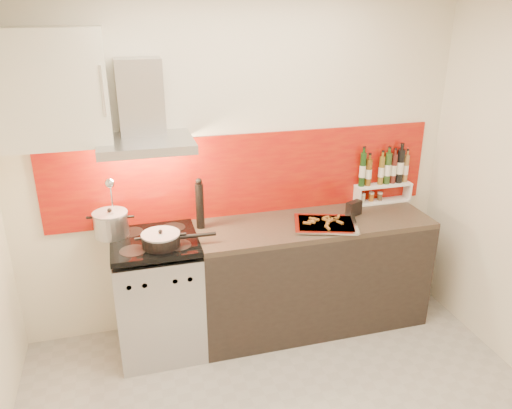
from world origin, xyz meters
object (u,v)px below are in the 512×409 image
object	(u,v)px
stock_pot	(111,224)
saute_pan	(162,239)
counter	(312,273)
baking_tray	(326,224)
pepper_mill	(200,204)
range_stove	(159,296)

from	to	relation	value
stock_pot	saute_pan	bearing A→B (deg)	-38.31
counter	saute_pan	xyz separation A→B (m)	(-1.15, -0.13, 0.51)
counter	baking_tray	xyz separation A→B (m)	(0.05, -0.10, 0.47)
saute_pan	pepper_mill	xyz separation A→B (m)	(0.30, 0.24, 0.13)
stock_pot	saute_pan	world-z (taller)	stock_pot
pepper_mill	range_stove	bearing A→B (deg)	-160.85
counter	pepper_mill	bearing A→B (deg)	172.18
range_stove	counter	bearing A→B (deg)	0.23
saute_pan	range_stove	bearing A→B (deg)	110.96
counter	saute_pan	world-z (taller)	saute_pan
stock_pot	pepper_mill	world-z (taller)	pepper_mill
counter	stock_pot	distance (m)	1.58
stock_pot	pepper_mill	distance (m)	0.64
counter	stock_pot	world-z (taller)	stock_pot
stock_pot	saute_pan	xyz separation A→B (m)	(0.33, -0.26, -0.04)
counter	stock_pot	xyz separation A→B (m)	(-1.48, 0.13, 0.55)
counter	stock_pot	bearing A→B (deg)	174.95
counter	saute_pan	distance (m)	1.27
range_stove	counter	world-z (taller)	range_stove
range_stove	saute_pan	xyz separation A→B (m)	(0.05, -0.12, 0.52)
range_stove	pepper_mill	xyz separation A→B (m)	(0.35, 0.12, 0.65)
range_stove	baking_tray	bearing A→B (deg)	-4.41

